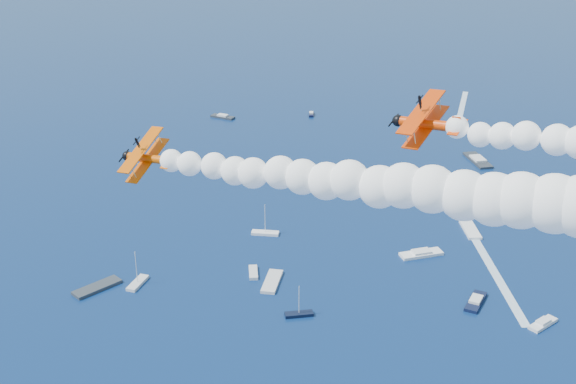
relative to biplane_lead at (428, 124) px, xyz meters
The scene contains 4 objects.
biplane_lead is the anchor object (origin of this frame).
biplane_trail 30.56m from the biplane_lead, 142.18° to the right, with size 6.69×7.51×4.52m, color #DF5404, non-canonical shape.
smoke_trail_trail 14.77m from the biplane_lead, 86.86° to the right, with size 49.18×12.52×9.28m, color white, non-canonical shape.
spectator_boats 104.73m from the biplane_lead, 108.16° to the left, with size 237.26×177.75×0.70m.
Camera 1 is at (51.14, -37.09, 85.59)m, focal length 47.58 mm.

